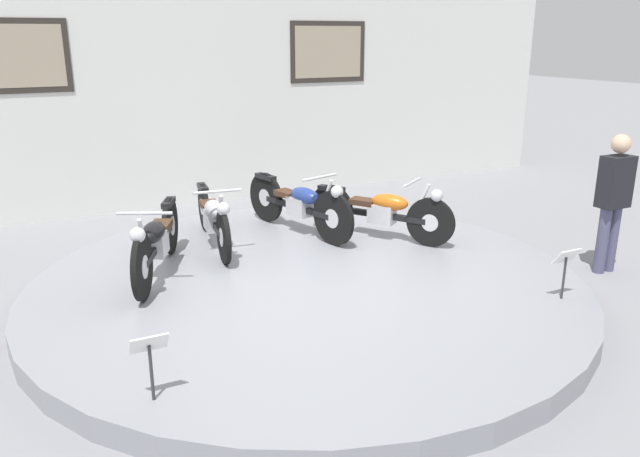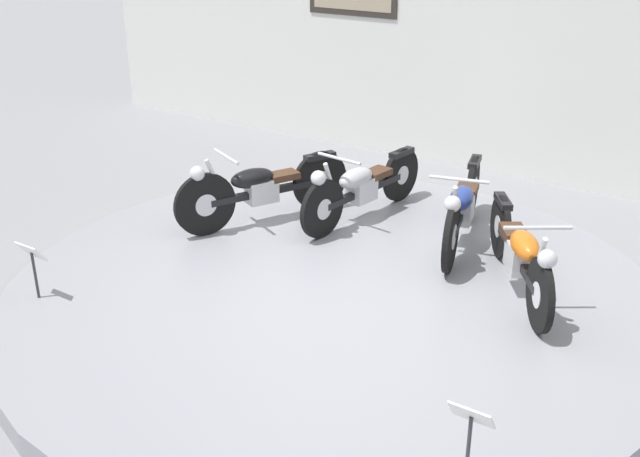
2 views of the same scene
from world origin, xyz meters
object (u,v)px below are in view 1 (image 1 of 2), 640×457
at_px(motorcycle_black, 156,240).
at_px(visitor_standing, 613,196).
at_px(motorcycle_silver, 213,216).
at_px(info_placard_front_centre, 566,263).
at_px(info_placard_front_left, 150,353).
at_px(motorcycle_orange, 382,210).
at_px(motorcycle_blue, 300,203).

distance_m(motorcycle_black, visitor_standing, 5.10).
height_order(motorcycle_silver, info_placard_front_centre, motorcycle_silver).
relative_size(motorcycle_black, visitor_standing, 1.14).
bearing_deg(motorcycle_silver, info_placard_front_centre, -50.19).
bearing_deg(info_placard_front_centre, motorcycle_silver, 129.81).
relative_size(info_placard_front_left, visitor_standing, 0.32).
relative_size(motorcycle_black, motorcycle_orange, 1.12).
bearing_deg(visitor_standing, info_placard_front_left, -172.54).
relative_size(motorcycle_silver, motorcycle_blue, 0.99).
xyz_separation_m(motorcycle_silver, motorcycle_orange, (1.96, -0.65, -0.00)).
distance_m(info_placard_front_centre, visitor_standing, 1.65).
relative_size(motorcycle_black, motorcycle_silver, 0.95).
relative_size(info_placard_front_centre, visitor_standing, 0.32).
height_order(motorcycle_black, info_placard_front_centre, motorcycle_black).
height_order(info_placard_front_left, info_placard_front_centre, same).
bearing_deg(motorcycle_silver, motorcycle_blue, 0.25).
height_order(info_placard_front_left, visitor_standing, visitor_standing).
bearing_deg(info_placard_front_centre, visitor_standing, 25.82).
xyz_separation_m(motorcycle_blue, visitor_standing, (2.84, -2.33, 0.30)).
relative_size(info_placard_front_left, info_placard_front_centre, 1.00).
bearing_deg(motorcycle_blue, info_placard_front_centre, -65.43).
distance_m(motorcycle_orange, visitor_standing, 2.64).
height_order(motorcycle_silver, visitor_standing, visitor_standing).
bearing_deg(motorcycle_orange, motorcycle_black, -179.99).
height_order(motorcycle_silver, motorcycle_blue, motorcycle_blue).
distance_m(motorcycle_blue, visitor_standing, 3.69).
bearing_deg(motorcycle_silver, motorcycle_black, -141.43).
relative_size(motorcycle_silver, info_placard_front_centre, 3.81).
relative_size(motorcycle_orange, visitor_standing, 1.02).
xyz_separation_m(info_placard_front_centre, visitor_standing, (1.45, 0.70, 0.33)).
height_order(motorcycle_blue, info_placard_front_left, motorcycle_blue).
xyz_separation_m(motorcycle_black, info_placard_front_centre, (3.35, -2.38, -0.02)).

